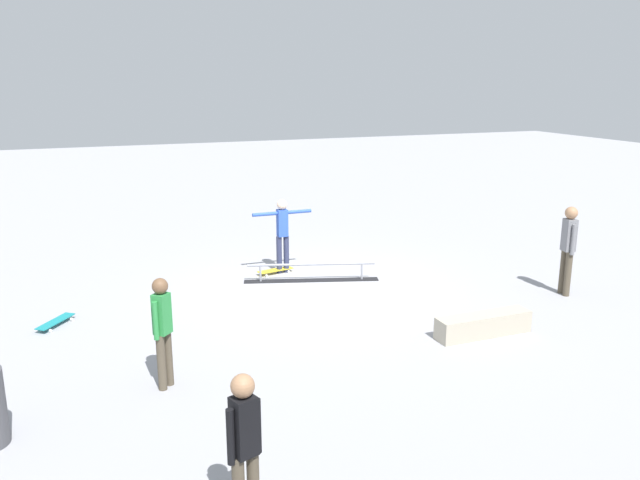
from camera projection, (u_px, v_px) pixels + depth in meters
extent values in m
plane|color=#9E9EA3|center=(318.00, 289.00, 12.76)|extent=(60.00, 60.00, 0.00)
cube|color=black|center=(311.00, 280.00, 13.28)|extent=(2.76, 1.06, 0.01)
cylinder|color=gray|center=(362.00, 271.00, 13.30)|extent=(0.04, 0.04, 0.36)
cylinder|color=gray|center=(260.00, 274.00, 13.16)|extent=(0.04, 0.04, 0.36)
cylinder|color=gray|center=(311.00, 264.00, 13.19)|extent=(2.55, 0.83, 0.05)
cube|color=#B2A893|center=(483.00, 325.00, 10.42)|extent=(1.67, 0.39, 0.37)
cylinder|color=#2D3351|center=(279.00, 255.00, 13.70)|extent=(0.12, 0.12, 0.82)
cylinder|color=#2D3351|center=(286.00, 254.00, 13.76)|extent=(0.12, 0.12, 0.82)
cube|color=#2D51B7|center=(282.00, 223.00, 13.56)|extent=(0.21, 0.19, 0.58)
sphere|color=beige|center=(282.00, 205.00, 13.46)|extent=(0.22, 0.22, 0.22)
cylinder|color=#2D51B7|center=(265.00, 214.00, 13.37)|extent=(0.55, 0.08, 0.08)
cylinder|color=#2D51B7|center=(299.00, 212.00, 13.63)|extent=(0.55, 0.08, 0.08)
cube|color=yellow|center=(275.00, 270.00, 13.74)|extent=(0.82, 0.35, 0.02)
cylinder|color=white|center=(267.00, 276.00, 13.52)|extent=(0.06, 0.04, 0.05)
cylinder|color=white|center=(262.00, 273.00, 13.71)|extent=(0.06, 0.04, 0.05)
cylinder|color=white|center=(289.00, 272.00, 13.80)|extent=(0.06, 0.04, 0.05)
cylinder|color=white|center=(284.00, 269.00, 13.98)|extent=(0.06, 0.04, 0.05)
cube|color=black|center=(244.00, 426.00, 5.69)|extent=(0.26, 0.24, 0.57)
sphere|color=#A87A56|center=(243.00, 386.00, 5.59)|extent=(0.22, 0.22, 0.22)
cylinder|color=black|center=(257.00, 426.00, 5.79)|extent=(0.09, 0.09, 0.54)
cylinder|color=black|center=(231.00, 437.00, 5.61)|extent=(0.09, 0.09, 0.54)
cylinder|color=brown|center=(568.00, 274.00, 12.25)|extent=(0.15, 0.15, 0.89)
cylinder|color=brown|center=(563.00, 271.00, 12.42)|extent=(0.15, 0.15, 0.89)
cube|color=slate|center=(569.00, 235.00, 12.15)|extent=(0.24, 0.27, 0.63)
sphere|color=#A87A56|center=(571.00, 213.00, 12.04)|extent=(0.24, 0.24, 0.24)
cylinder|color=slate|center=(573.00, 240.00, 12.01)|extent=(0.10, 0.10, 0.59)
cylinder|color=slate|center=(565.00, 236.00, 12.31)|extent=(0.10, 0.10, 0.59)
cylinder|color=brown|center=(168.00, 358.00, 8.69)|extent=(0.16, 0.16, 0.79)
cylinder|color=brown|center=(161.00, 363.00, 8.55)|extent=(0.16, 0.16, 0.79)
cube|color=#2D8C42|center=(162.00, 314.00, 8.46)|extent=(0.27, 0.27, 0.56)
sphere|color=brown|center=(160.00, 286.00, 8.36)|extent=(0.21, 0.21, 0.21)
cylinder|color=#2D8C42|center=(168.00, 314.00, 8.59)|extent=(0.10, 0.10, 0.53)
cylinder|color=#2D8C42|center=(156.00, 321.00, 8.34)|extent=(0.10, 0.10, 0.53)
cube|color=teal|center=(55.00, 321.00, 10.85)|extent=(0.65, 0.76, 0.02)
cylinder|color=white|center=(61.00, 318.00, 11.15)|extent=(0.06, 0.06, 0.05)
cylinder|color=white|center=(72.00, 319.00, 11.08)|extent=(0.06, 0.06, 0.05)
cylinder|color=white|center=(39.00, 329.00, 10.64)|extent=(0.06, 0.06, 0.05)
cylinder|color=white|center=(51.00, 331.00, 10.58)|extent=(0.06, 0.06, 0.05)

